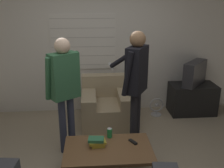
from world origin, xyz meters
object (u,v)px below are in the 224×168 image
(book_stack, at_px, (97,142))
(floor_fan, at_px, (156,108))
(person_left_standing, at_px, (64,83))
(armchair_beige, at_px, (107,106))
(spare_remote, at_px, (133,142))
(person_right_standing, at_px, (136,76))
(soda_can, at_px, (110,133))
(tv, at_px, (195,73))
(coffee_table, at_px, (108,151))

(book_stack, bearing_deg, floor_fan, 54.71)
(person_left_standing, xyz_separation_m, book_stack, (0.42, -0.58, -0.59))
(armchair_beige, bearing_deg, book_stack, 81.63)
(person_left_standing, bearing_deg, spare_remote, -66.13)
(person_right_standing, xyz_separation_m, soda_can, (-0.40, -0.44, -0.63))
(spare_remote, bearing_deg, person_left_standing, 117.63)
(spare_remote, distance_m, floor_fan, 1.77)
(tv, relative_size, spare_remote, 4.63)
(tv, distance_m, spare_remote, 2.21)
(tv, xyz_separation_m, spare_remote, (-1.41, -1.66, -0.38))
(tv, distance_m, floor_fan, 0.95)
(soda_can, distance_m, floor_fan, 1.78)
(book_stack, bearing_deg, spare_remote, 4.67)
(person_left_standing, bearing_deg, soda_can, -67.36)
(armchair_beige, height_order, floor_fan, armchair_beige)
(person_right_standing, distance_m, book_stack, 1.07)
(coffee_table, bearing_deg, armchair_beige, 87.19)
(person_left_standing, bearing_deg, book_stack, -88.25)
(floor_fan, bearing_deg, soda_can, -124.50)
(soda_can, bearing_deg, person_right_standing, 47.82)
(book_stack, bearing_deg, coffee_table, -26.79)
(tv, height_order, person_right_standing, person_right_standing)
(armchair_beige, bearing_deg, spare_remote, 99.90)
(armchair_beige, relative_size, person_right_standing, 0.50)
(tv, relative_size, floor_fan, 1.80)
(armchair_beige, distance_m, coffee_table, 1.49)
(person_left_standing, relative_size, person_right_standing, 0.96)
(armchair_beige, height_order, soda_can, armchair_beige)
(person_right_standing, distance_m, soda_can, 0.87)
(armchair_beige, distance_m, soda_can, 1.24)
(person_right_standing, bearing_deg, tv, -20.50)
(book_stack, xyz_separation_m, spare_remote, (0.45, 0.04, -0.04))
(armchair_beige, distance_m, person_right_standing, 1.16)
(tv, height_order, spare_remote, tv)
(armchair_beige, relative_size, soda_can, 6.87)
(coffee_table, distance_m, person_right_standing, 1.10)
(armchair_beige, relative_size, book_stack, 3.82)
(coffee_table, relative_size, floor_fan, 3.15)
(coffee_table, distance_m, person_left_standing, 1.09)
(coffee_table, relative_size, soda_can, 8.51)
(tv, bearing_deg, coffee_table, -1.75)
(person_left_standing, height_order, spare_remote, person_left_standing)
(soda_can, bearing_deg, tv, 41.59)
(person_right_standing, bearing_deg, person_left_standing, 123.61)
(soda_can, distance_m, spare_remote, 0.33)
(person_right_standing, height_order, book_stack, person_right_standing)
(armchair_beige, height_order, spare_remote, armchair_beige)
(coffee_table, xyz_separation_m, person_right_standing, (0.44, 0.71, 0.73))
(person_right_standing, relative_size, soda_can, 13.66)
(armchair_beige, bearing_deg, tv, -170.87)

